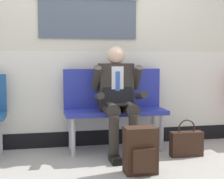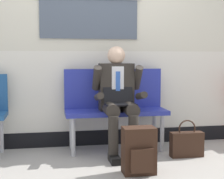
{
  "view_description": "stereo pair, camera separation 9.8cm",
  "coord_description": "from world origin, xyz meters",
  "px_view_note": "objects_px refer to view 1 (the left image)",
  "views": [
    {
      "loc": [
        -0.69,
        -3.54,
        1.1
      ],
      "look_at": [
        0.09,
        0.16,
        0.75
      ],
      "focal_mm": 54.8,
      "sensor_mm": 36.0,
      "label": 1
    },
    {
      "loc": [
        -0.6,
        -3.56,
        1.1
      ],
      "look_at": [
        0.09,
        0.16,
        0.75
      ],
      "focal_mm": 54.8,
      "sensor_mm": 36.0,
      "label": 2
    }
  ],
  "objects_px": {
    "bench_with_person": "(114,103)",
    "backpack": "(141,151)",
    "handbag": "(186,143)",
    "person_seated": "(118,97)"
  },
  "relations": [
    {
      "from": "backpack",
      "to": "handbag",
      "type": "relative_size",
      "value": 1.07
    },
    {
      "from": "bench_with_person",
      "to": "backpack",
      "type": "relative_size",
      "value": 2.68
    },
    {
      "from": "person_seated",
      "to": "handbag",
      "type": "xyz_separation_m",
      "value": [
        0.72,
        -0.28,
        -0.51
      ]
    },
    {
      "from": "bench_with_person",
      "to": "backpack",
      "type": "distance_m",
      "value": 0.99
    },
    {
      "from": "backpack",
      "to": "bench_with_person",
      "type": "bearing_deg",
      "value": 93.36
    },
    {
      "from": "bench_with_person",
      "to": "backpack",
      "type": "xyz_separation_m",
      "value": [
        0.05,
        -0.93,
        -0.34
      ]
    },
    {
      "from": "bench_with_person",
      "to": "handbag",
      "type": "distance_m",
      "value": 0.96
    },
    {
      "from": "bench_with_person",
      "to": "backpack",
      "type": "height_order",
      "value": "bench_with_person"
    },
    {
      "from": "handbag",
      "to": "bench_with_person",
      "type": "bearing_deg",
      "value": 146.28
    },
    {
      "from": "handbag",
      "to": "backpack",
      "type": "bearing_deg",
      "value": -146.41
    }
  ]
}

